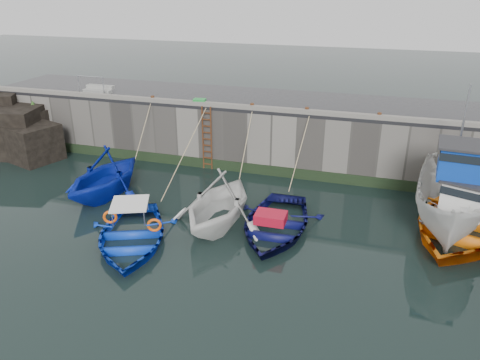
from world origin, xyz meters
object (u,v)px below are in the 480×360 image
(boat_near_white, at_px, (107,194))
(boat_near_blue, at_px, (131,242))
(fish_crate, at_px, (200,102))
(bollard_d, at_px, (307,110))
(ladder, at_px, (207,138))
(bollard_c, at_px, (252,106))
(boat_near_navy, at_px, (275,230))
(boat_far_orange, at_px, (464,221))
(boat_far_white, at_px, (451,200))
(bollard_b, at_px, (199,102))
(boat_near_blacktrim, at_px, (218,224))
(bollard_e, at_px, (379,116))
(bollard_a, at_px, (153,99))

(boat_near_white, relative_size, boat_near_blue, 0.94)
(fish_crate, bearing_deg, bollard_d, -9.51)
(ladder, height_order, boat_near_blue, ladder)
(boat_near_blue, height_order, bollard_c, bollard_c)
(boat_near_navy, xyz_separation_m, boat_far_orange, (6.79, 1.95, 0.46))
(boat_far_white, distance_m, bollard_c, 9.62)
(bollard_b, bearing_deg, bollard_d, 0.00)
(boat_near_blue, xyz_separation_m, fish_crate, (-0.42, 8.02, 3.30))
(bollard_b, bearing_deg, boat_near_blacktrim, -62.38)
(boat_near_blue, height_order, boat_far_white, boat_far_white)
(ladder, bearing_deg, boat_near_white, -126.72)
(boat_far_orange, relative_size, bollard_e, 29.26)
(bollard_b, bearing_deg, bollard_a, 180.00)
(boat_near_blacktrim, height_order, boat_far_orange, boat_far_orange)
(boat_far_orange, distance_m, bollard_c, 10.35)
(boat_near_blacktrim, relative_size, boat_far_white, 0.68)
(bollard_e, bearing_deg, boat_near_blue, -135.34)
(boat_near_blacktrim, distance_m, fish_crate, 7.30)
(boat_near_navy, distance_m, boat_far_white, 6.75)
(ladder, distance_m, bollard_d, 5.11)
(fish_crate, xyz_separation_m, bollard_a, (-2.52, -0.05, -0.00))
(boat_near_white, relative_size, boat_far_orange, 0.57)
(bollard_b, bearing_deg, bollard_c, 0.00)
(ladder, height_order, bollard_a, bollard_a)
(bollard_c, height_order, bollard_e, same)
(bollard_a, height_order, bollard_e, same)
(boat_near_blacktrim, height_order, bollard_a, bollard_a)
(boat_near_navy, bearing_deg, fish_crate, 131.94)
(bollard_b, height_order, bollard_d, same)
(bollard_a, distance_m, bollard_b, 2.50)
(bollard_b, bearing_deg, boat_far_white, -15.90)
(boat_near_blue, bearing_deg, ladder, 66.74)
(boat_near_white, height_order, bollard_a, bollard_a)
(boat_far_white, bearing_deg, fish_crate, 168.71)
(boat_near_navy, bearing_deg, boat_near_blacktrim, -175.37)
(bollard_a, bearing_deg, boat_near_blacktrim, -46.19)
(boat_near_blue, height_order, fish_crate, fish_crate)
(boat_near_white, xyz_separation_m, fish_crate, (2.70, 4.65, 3.30))
(bollard_e, bearing_deg, boat_far_orange, -45.63)
(boat_far_white, distance_m, boat_far_orange, 0.87)
(bollard_a, bearing_deg, fish_crate, 1.14)
(ladder, xyz_separation_m, fish_crate, (-0.48, 0.39, 1.71))
(boat_far_white, xyz_separation_m, bollard_e, (-2.97, 3.27, 2.20))
(boat_far_white, distance_m, bollard_b, 12.13)
(boat_near_blacktrim, distance_m, bollard_e, 8.60)
(fish_crate, bearing_deg, boat_far_white, -25.13)
(fish_crate, bearing_deg, boat_near_navy, -56.03)
(boat_far_orange, relative_size, fish_crate, 13.95)
(boat_far_orange, relative_size, bollard_c, 29.26)
(fish_crate, bearing_deg, bollard_a, 172.17)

